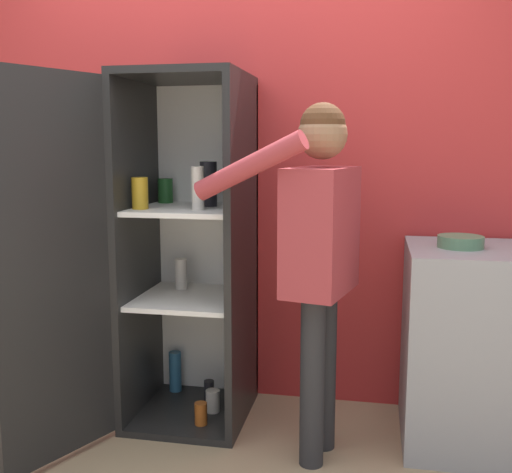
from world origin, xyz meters
TOP-DOWN VIEW (x-y plane):
  - wall_back at (0.00, 0.98)m, footprint 7.00×0.06m
  - refrigerator at (-0.28, 0.54)m, footprint 0.86×1.16m
  - person at (0.50, 0.33)m, footprint 0.69×0.54m
  - counter at (1.24, 0.61)m, footprint 0.69×0.64m
  - bowl at (1.13, 0.61)m, footprint 0.21×0.21m

SIDE VIEW (x-z plane):
  - counter at x=1.24m, z-range 0.00..0.94m
  - refrigerator at x=-0.28m, z-range 0.00..1.75m
  - bowl at x=1.13m, z-range 0.94..0.99m
  - person at x=0.50m, z-range 0.21..1.79m
  - wall_back at x=0.00m, z-range 0.00..2.55m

